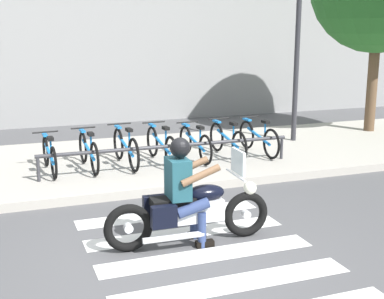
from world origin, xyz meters
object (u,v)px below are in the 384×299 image
at_px(bicycle_2, 126,148).
at_px(bicycle_3, 161,145).
at_px(rider, 184,184).
at_px(bicycle_4, 195,143).
at_px(bicycle_1, 88,151).
at_px(bicycle_5, 227,140).
at_px(street_lamp, 297,47).
at_px(bicycle_0, 49,155).
at_px(motorcycle, 190,211).
at_px(bicycle_6, 258,138).
at_px(bike_rack, 170,148).

distance_m(bicycle_2, bicycle_3, 0.72).
bearing_deg(rider, bicycle_4, 67.39).
height_order(bicycle_1, bicycle_5, bicycle_5).
bearing_deg(street_lamp, bicycle_0, -170.46).
distance_m(motorcycle, bicycle_3, 3.79).
distance_m(bicycle_6, street_lamp, 2.55).
bearing_deg(bicycle_4, bicycle_2, -179.97).
relative_size(bicycle_5, bicycle_6, 1.00).
bearing_deg(bicycle_2, bicycle_3, 0.03).
bearing_deg(bicycle_0, bicycle_4, -0.00).
bearing_deg(bicycle_3, street_lamp, 15.05).
relative_size(rider, bicycle_4, 0.88).
height_order(bicycle_1, bicycle_6, bicycle_6).
distance_m(rider, bicycle_1, 3.77).
xyz_separation_m(bicycle_2, bicycle_6, (2.88, 0.00, -0.01)).
bearing_deg(bicycle_4, bicycle_5, -0.04).
relative_size(rider, bicycle_0, 0.90).
height_order(bicycle_0, bicycle_2, bicycle_2).
relative_size(bicycle_4, street_lamp, 0.43).
relative_size(rider, bicycle_2, 0.83).
distance_m(bicycle_0, street_lamp, 6.15).
bearing_deg(bicycle_2, bicycle_5, 0.01).
xyz_separation_m(motorcycle, bike_rack, (0.74, 3.16, 0.12)).
height_order(bicycle_3, bicycle_5, bicycle_3).
bearing_deg(bicycle_0, motorcycle, -69.09).
distance_m(bicycle_4, bike_rack, 0.91).
bearing_deg(bicycle_4, rider, -112.61).
distance_m(bicycle_3, street_lamp, 4.17).
bearing_deg(rider, motorcycle, -4.78).
xyz_separation_m(bicycle_2, bicycle_4, (1.44, 0.00, -0.02)).
distance_m(motorcycle, bike_rack, 3.25).
relative_size(bicycle_2, bicycle_6, 1.03).
distance_m(bicycle_5, bicycle_6, 0.72).
distance_m(bicycle_4, bicycle_5, 0.72).
bearing_deg(rider, bicycle_5, 58.57).
height_order(rider, bicycle_1, rider).
distance_m(bicycle_2, bicycle_6, 2.88).
height_order(motorcycle, bicycle_6, motorcycle).
relative_size(bicycle_1, bike_rack, 0.33).
height_order(bicycle_3, street_lamp, street_lamp).
bearing_deg(street_lamp, bicycle_3, -164.95).
bearing_deg(rider, bicycle_0, 109.89).
relative_size(bicycle_0, bicycle_2, 0.92).
height_order(rider, bicycle_6, rider).
bearing_deg(bike_rack, street_lamp, 22.90).
relative_size(rider, bike_rack, 0.29).
relative_size(bicycle_5, street_lamp, 0.44).
distance_m(bicycle_5, street_lamp, 3.02).
height_order(bicycle_2, street_lamp, street_lamp).
bearing_deg(bicycle_1, bicycle_0, 179.95).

